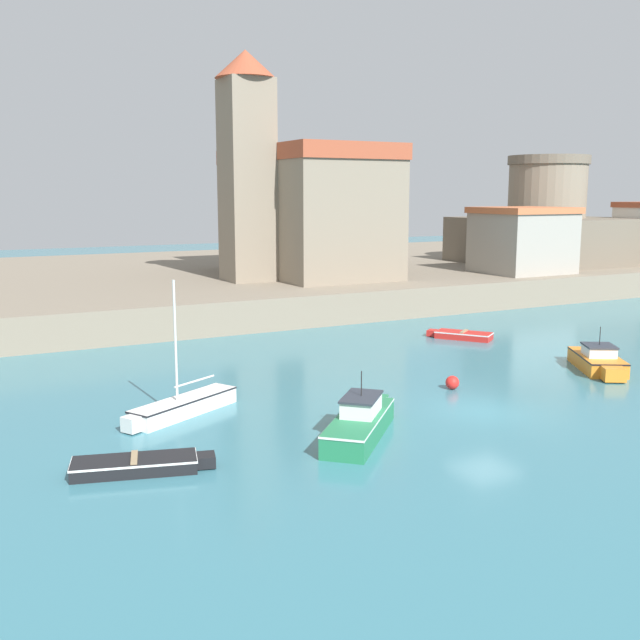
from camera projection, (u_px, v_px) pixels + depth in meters
The scene contains 11 objects.
ground_plane at pixel (487, 411), 29.80m from camera, with size 200.00×200.00×0.00m, color teal.
quay_seawall at pixel (183, 282), 64.23m from camera, with size 120.00×40.00×2.08m, color gray.
motorboat_orange_0 at pixel (598, 361), 36.56m from camera, with size 3.70×4.93×2.17m.
dinghy_red_1 at pixel (462, 335), 44.52m from camera, with size 3.09×3.72×0.50m.
motorboat_green_2 at pixel (361, 421), 26.64m from camera, with size 4.95×5.09×2.37m.
sailboat_white_3 at pixel (182, 406), 29.20m from camera, with size 5.26×3.43×5.35m.
dinghy_black_4 at pixel (139, 464), 23.29m from camera, with size 4.53×2.30×0.52m.
mooring_buoy at pixel (452, 382), 33.07m from camera, with size 0.61×0.61×0.61m, color red.
church at pixel (299, 205), 59.46m from camera, with size 12.69×16.92×16.58m.
fortress at pixel (545, 228), 69.70m from camera, with size 13.47×13.47×9.85m.
harbor_shed_mid_row at pixel (522, 240), 61.19m from camera, with size 7.07×6.38×5.34m.
Camera 1 is at (-19.27, -22.36, 8.60)m, focal length 42.00 mm.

